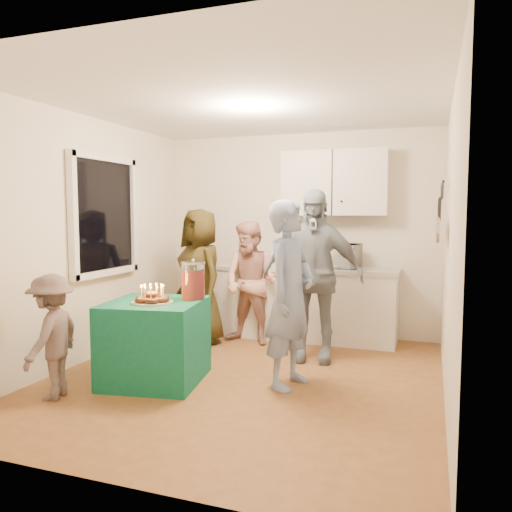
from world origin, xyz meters
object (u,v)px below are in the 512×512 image
(woman_back_center, at_px, (251,283))
(woman_back_right, at_px, (312,275))
(party_table, at_px, (155,341))
(woman_back_left, at_px, (200,276))
(counter, at_px, (307,305))
(microwave, at_px, (337,256))
(punch_jar, at_px, (193,281))
(man_birthday, at_px, (290,294))
(child_near_left, at_px, (52,337))

(woman_back_center, xyz_separation_m, woman_back_right, (0.85, -0.41, 0.18))
(party_table, xyz_separation_m, woman_back_right, (1.23, 1.17, 0.54))
(woman_back_left, bearing_deg, woman_back_center, 50.55)
(counter, xyz_separation_m, party_table, (-0.96, -2.04, -0.05))
(microwave, bearing_deg, counter, -171.67)
(woman_back_center, bearing_deg, punch_jar, -83.30)
(woman_back_left, bearing_deg, counter, 62.90)
(woman_back_right, bearing_deg, counter, 102.48)
(man_birthday, bearing_deg, party_table, 115.81)
(party_table, height_order, woman_back_right, woman_back_right)
(microwave, distance_m, child_near_left, 3.37)
(microwave, relative_size, woman_back_center, 0.36)
(woman_back_center, relative_size, child_near_left, 1.39)
(party_table, relative_size, woman_back_right, 0.46)
(woman_back_right, bearing_deg, woman_back_left, 165.46)
(woman_back_left, distance_m, woman_back_right, 1.47)
(microwave, relative_size, man_birthday, 0.31)
(counter, height_order, woman_back_left, woman_back_left)
(woman_back_left, distance_m, child_near_left, 2.14)
(microwave, distance_m, punch_jar, 2.09)
(woman_back_right, bearing_deg, man_birthday, -95.23)
(woman_back_left, bearing_deg, microwave, 56.96)
(woman_back_left, bearing_deg, child_near_left, -65.41)
(microwave, xyz_separation_m, man_birthday, (-0.11, -1.74, -0.21))
(counter, relative_size, punch_jar, 6.47)
(man_birthday, xyz_separation_m, woman_back_right, (0.01, 0.87, 0.07))
(party_table, height_order, punch_jar, punch_jar)
(woman_back_center, distance_m, woman_back_right, 0.96)
(punch_jar, distance_m, child_near_left, 1.33)
(woman_back_center, bearing_deg, microwave, 36.10)
(microwave, xyz_separation_m, child_near_left, (-1.94, -2.71, -0.52))
(child_near_left, bearing_deg, punch_jar, 124.53)
(party_table, xyz_separation_m, child_near_left, (-0.60, -0.67, 0.15))
(woman_back_right, relative_size, child_near_left, 1.72)
(microwave, height_order, punch_jar, microwave)
(counter, relative_size, child_near_left, 2.06)
(counter, relative_size, woman_back_right, 1.20)
(counter, xyz_separation_m, punch_jar, (-0.67, -1.81, 0.50))
(party_table, height_order, woman_back_left, woman_back_left)
(child_near_left, bearing_deg, woman_back_right, 124.42)
(punch_jar, bearing_deg, counter, 69.57)
(microwave, distance_m, woman_back_left, 1.68)
(microwave, bearing_deg, woman_back_center, -146.16)
(counter, distance_m, woman_back_left, 1.38)
(counter, height_order, woman_back_right, woman_back_right)
(punch_jar, bearing_deg, woman_back_center, 86.11)
(punch_jar, bearing_deg, man_birthday, 4.32)
(woman_back_center, relative_size, woman_back_right, 0.81)
(punch_jar, relative_size, woman_back_right, 0.19)
(microwave, xyz_separation_m, punch_jar, (-1.04, -1.81, -0.13))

